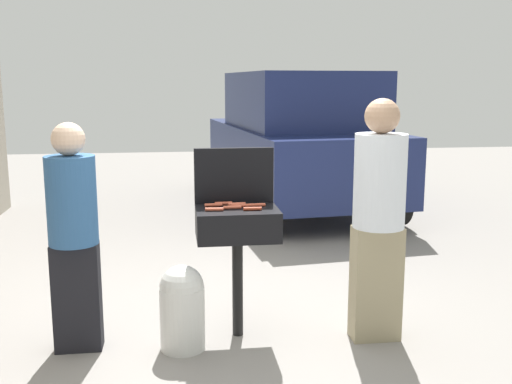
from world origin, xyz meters
The scene contains 15 objects.
ground_plane centered at (0.00, 0.00, 0.00)m, with size 24.00×24.00×0.00m, color gray.
bbq_grill centered at (0.09, -0.12, 0.83)m, with size 0.60×0.44×0.97m.
grill_lid_open centered at (0.09, 0.10, 1.18)m, with size 0.60×0.05×0.42m, color black.
hot_dog_0 centered at (-0.07, -0.03, 0.99)m, with size 0.03×0.03×0.13m, color #B74C33.
hot_dog_1 centered at (0.01, 0.02, 0.99)m, with size 0.03×0.03×0.13m, color #B74C33.
hot_dog_2 centered at (0.20, -0.20, 0.99)m, with size 0.03×0.03×0.13m, color #AD4228.
hot_dog_3 centered at (0.12, -0.08, 0.99)m, with size 0.03×0.03×0.13m, color #B74C33.
hot_dog_4 centered at (0.06, -0.13, 0.99)m, with size 0.03×0.03×0.13m, color #C6593D.
hot_dog_5 centered at (-0.08, -0.18, 0.99)m, with size 0.03×0.03×0.13m, color #C6593D.
hot_dog_6 centered at (0.10, -0.02, 0.99)m, with size 0.03×0.03×0.13m, color #C6593D.
hot_dog_7 centered at (0.24, -0.07, 0.99)m, with size 0.03×0.03×0.13m, color #B74C33.
propane_tank centered at (-0.32, -0.30, 0.32)m, with size 0.32×0.32×0.62m.
person_left centered at (-1.05, -0.20, 0.88)m, with size 0.34×0.34×1.62m.
person_right centered at (1.10, -0.32, 0.96)m, with size 0.37×0.37×1.77m.
parked_minivan centered at (1.49, 4.47, 1.03)m, with size 2.40×4.57×2.02m.
Camera 1 is at (-0.35, -4.34, 1.88)m, focal length 41.87 mm.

